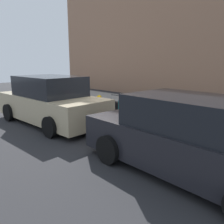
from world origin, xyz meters
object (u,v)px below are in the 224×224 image
suitcase_maroon_4 (136,111)px  parked_car_beige_1 (50,101)px  suitcase_silver_3 (149,114)px  bollard_post (87,101)px  suitcase_olive_0 (189,121)px  parked_car_charcoal_0 (189,138)px  suitcase_red_1 (174,118)px  suitcase_black_6 (115,108)px  suitcase_navy_2 (163,118)px  fire_hydrant (99,103)px  suitcase_teal_5 (124,109)px

suitcase_maroon_4 → parked_car_beige_1: 3.12m
suitcase_silver_3 → bollard_post: suitcase_silver_3 is taller
suitcase_olive_0 → suitcase_silver_3: (1.46, -0.03, -0.03)m
suitcase_olive_0 → parked_car_charcoal_0: bearing=117.4°
suitcase_red_1 → suitcase_black_6: size_ratio=0.99×
suitcase_maroon_4 → parked_car_beige_1: size_ratio=0.16×
suitcase_navy_2 → fire_hydrant: (3.12, 0.06, 0.09)m
suitcase_red_1 → suitcase_navy_2: bearing=-16.3°
suitcase_olive_0 → suitcase_maroon_4: suitcase_olive_0 is taller
suitcase_black_6 → parked_car_beige_1: 2.47m
bollard_post → parked_car_beige_1: size_ratio=0.16×
bollard_post → parked_car_charcoal_0: size_ratio=0.17×
suitcase_maroon_4 → fire_hydrant: suitcase_maroon_4 is taller
suitcase_red_1 → suitcase_silver_3: (0.99, -0.08, -0.05)m
suitcase_red_1 → suitcase_maroon_4: bearing=-2.5°
suitcase_red_1 → suitcase_maroon_4: (1.56, -0.07, -0.03)m
suitcase_navy_2 → parked_car_beige_1: size_ratio=0.13×
suitcase_maroon_4 → parked_car_charcoal_0: bearing=146.1°
parked_car_beige_1 → suitcase_silver_3: bearing=-143.7°
suitcase_maroon_4 → parked_car_beige_1: (2.29, 2.09, 0.30)m
suitcase_navy_2 → suitcase_teal_5: suitcase_teal_5 is taller
suitcase_silver_3 → suitcase_olive_0: bearing=178.6°
parked_car_beige_1 → suitcase_black_6: bearing=-119.4°
suitcase_navy_2 → suitcase_red_1: bearing=163.7°
suitcase_red_1 → parked_car_beige_1: bearing=27.7°
suitcase_silver_3 → suitcase_maroon_4: size_ratio=1.17×
suitcase_silver_3 → bollard_post: size_ratio=1.18×
suitcase_navy_2 → suitcase_black_6: (2.19, 0.03, -0.01)m
suitcase_red_1 → suitcase_black_6: bearing=-2.4°
suitcase_maroon_4 → parked_car_charcoal_0: parked_car_charcoal_0 is taller
suitcase_navy_2 → parked_car_charcoal_0: 2.97m
suitcase_silver_3 → suitcase_maroon_4: suitcase_silver_3 is taller
suitcase_teal_5 → parked_car_beige_1: bearing=49.3°
suitcase_olive_0 → fire_hydrant: (4.06, -0.03, 0.01)m
suitcase_silver_3 → suitcase_maroon_4: (0.57, 0.02, 0.02)m
suitcase_silver_3 → suitcase_teal_5: bearing=3.7°
fire_hydrant → suitcase_maroon_4: bearing=179.7°
suitcase_navy_2 → fire_hydrant: size_ratio=0.88×
suitcase_olive_0 → suitcase_black_6: suitcase_olive_0 is taller
suitcase_teal_5 → fire_hydrant: suitcase_teal_5 is taller
suitcase_navy_2 → suitcase_black_6: bearing=0.7°
fire_hydrant → parked_car_charcoal_0: bearing=157.8°
fire_hydrant → parked_car_beige_1: bearing=82.7°
suitcase_red_1 → suitcase_teal_5: suitcase_teal_5 is taller
suitcase_maroon_4 → parked_car_beige_1: parked_car_beige_1 is taller
suitcase_teal_5 → fire_hydrant: size_ratio=1.33×
suitcase_maroon_4 → suitcase_teal_5: bearing=5.9°
parked_car_beige_1 → bollard_post: bearing=-78.5°
suitcase_black_6 → fire_hydrant: suitcase_black_6 is taller
suitcase_olive_0 → suitcase_silver_3: size_ratio=1.07×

